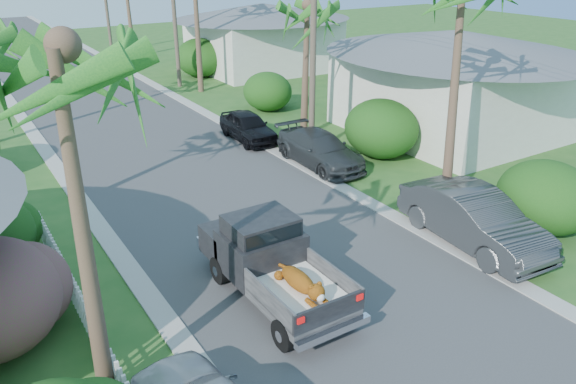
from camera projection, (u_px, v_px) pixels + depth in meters
ground at (441, 373)px, 11.98m from camera, size 120.00×120.00×0.00m
road at (107, 109)px, 31.29m from camera, size 8.00×100.00×0.02m
curb_left at (24, 120)px, 29.17m from camera, size 0.60×100.00×0.06m
curb_right at (179, 98)px, 33.39m from camera, size 0.60×100.00×0.06m
pickup_truck at (267, 257)px, 14.45m from camera, size 1.98×5.12×2.06m
parked_car_rn at (474, 219)px, 16.84m from camera, size 2.21×5.24×1.68m
parked_car_rm at (320, 150)px, 23.06m from camera, size 1.95×4.69×1.36m
parked_car_rf at (248, 127)px, 26.05m from camera, size 1.76×3.94×1.32m
palm_l_a at (52, 50)px, 8.46m from camera, size 4.40×4.40×8.20m
palm_r_b at (306, 6)px, 24.41m from camera, size 4.40×4.40×7.20m
shrub_r_a at (546, 197)px, 17.56m from camera, size 2.80×3.08×2.30m
shrub_r_b at (381, 129)px, 23.80m from camera, size 3.00×3.30×2.50m
shrub_r_c at (268, 91)px, 30.69m from camera, size 2.60×2.86×2.10m
shrub_r_d at (200, 58)px, 38.55m from camera, size 3.20×3.52×2.60m
picket_fence at (85, 314)px, 13.08m from camera, size 0.10×11.00×1.00m
house_right_near at (452, 86)px, 26.73m from camera, size 8.00×9.00×4.80m
house_right_far at (263, 39)px, 40.68m from camera, size 9.00×8.00×4.60m
utility_pole_b at (313, 46)px, 22.91m from camera, size 1.60×0.26×9.00m
utility_pole_c at (174, 12)px, 34.50m from camera, size 1.60×0.26×9.00m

